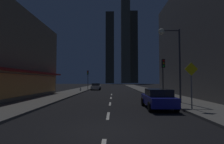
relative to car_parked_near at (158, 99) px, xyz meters
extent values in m
cube|color=black|center=(-3.60, 26.18, -0.79)|extent=(78.00, 136.00, 0.10)
cube|color=#605E59|center=(3.40, 26.18, -0.67)|extent=(4.00, 76.00, 0.15)
cube|color=#605E59|center=(-10.60, 26.18, -0.67)|extent=(4.00, 76.00, 0.15)
cube|color=silver|center=(-3.60, -2.62, -0.73)|extent=(0.16, 2.20, 0.01)
cube|color=silver|center=(-3.60, 2.58, -0.73)|extent=(0.16, 2.20, 0.01)
cube|color=silver|center=(-3.60, 7.78, -0.73)|extent=(0.16, 2.20, 0.01)
cube|color=silver|center=(-3.60, 12.98, -0.73)|extent=(0.16, 2.20, 0.01)
cube|color=#D88C3F|center=(-12.60, 5.60, 0.86)|extent=(0.10, 17.95, 2.20)
cube|color=maroon|center=(-12.20, 5.60, 2.26)|extent=(0.90, 18.55, 0.20)
cube|color=slate|center=(10.90, 10.18, 6.66)|extent=(11.00, 20.00, 14.79)
cube|color=#333026|center=(-6.16, 117.48, 26.05)|extent=(6.26, 6.05, 53.58)
cube|color=#474435|center=(5.62, 117.62, 35.73)|extent=(6.48, 8.54, 72.93)
cube|color=#343227|center=(11.76, 128.24, 28.46)|extent=(8.63, 6.61, 58.40)
cube|color=navy|center=(0.00, 0.05, -0.13)|extent=(1.80, 4.20, 0.65)
cube|color=black|center=(0.00, -0.15, 0.43)|extent=(1.64, 2.00, 0.55)
cylinder|color=black|center=(-0.88, 1.45, -0.40)|extent=(0.22, 0.68, 0.68)
cylinder|color=black|center=(0.88, 1.45, -0.40)|extent=(0.22, 0.68, 0.68)
cylinder|color=black|center=(-0.88, -1.35, -0.40)|extent=(0.22, 0.68, 0.68)
cylinder|color=black|center=(0.88, -1.35, -0.40)|extent=(0.22, 0.68, 0.68)
sphere|color=white|center=(-0.55, 2.10, -0.08)|extent=(0.18, 0.18, 0.18)
sphere|color=white|center=(0.55, 2.10, -0.08)|extent=(0.18, 0.18, 0.18)
cube|color=silver|center=(-7.20, 25.70, -0.13)|extent=(1.80, 4.20, 0.65)
cube|color=black|center=(-7.20, 25.50, 0.43)|extent=(1.64, 2.00, 0.55)
cylinder|color=black|center=(-8.08, 27.10, -0.40)|extent=(0.22, 0.68, 0.68)
cylinder|color=black|center=(-6.32, 27.10, -0.40)|extent=(0.22, 0.68, 0.68)
cylinder|color=black|center=(-8.08, 24.30, -0.40)|extent=(0.22, 0.68, 0.68)
cylinder|color=black|center=(-6.32, 24.30, -0.40)|extent=(0.22, 0.68, 0.68)
sphere|color=white|center=(-7.75, 27.75, -0.08)|extent=(0.18, 0.18, 0.18)
sphere|color=white|center=(-6.65, 27.75, -0.08)|extent=(0.18, 0.18, 0.18)
cylinder|color=#B2B2B2|center=(-9.50, 19.70, -0.32)|extent=(0.22, 0.22, 0.55)
sphere|color=#B2B2B2|center=(-9.50, 19.70, -0.04)|extent=(0.21, 0.21, 0.21)
cylinder|color=#B2B2B2|center=(-9.50, 19.70, -0.56)|extent=(0.30, 0.30, 0.06)
cylinder|color=#B2B2B2|center=(-9.66, 19.70, -0.29)|extent=(0.10, 0.10, 0.10)
cylinder|color=#B2B2B2|center=(-9.34, 19.70, -0.29)|extent=(0.10, 0.10, 0.10)
cylinder|color=#2D2D2D|center=(1.90, 5.39, 1.51)|extent=(0.12, 0.12, 4.20)
cube|color=black|center=(1.90, 5.19, 3.11)|extent=(0.32, 0.24, 0.90)
sphere|color=red|center=(1.90, 5.06, 3.39)|extent=(0.18, 0.18, 0.18)
sphere|color=#F2B20C|center=(1.90, 5.06, 3.11)|extent=(0.18, 0.18, 0.18)
sphere|color=#19D833|center=(1.90, 5.06, 2.83)|extent=(0.18, 0.18, 0.18)
cylinder|color=#2D2D2D|center=(-9.10, 26.28, 1.51)|extent=(0.12, 0.12, 4.20)
cube|color=black|center=(-9.10, 26.08, 3.11)|extent=(0.32, 0.24, 0.90)
sphere|color=red|center=(-9.10, 25.95, 3.39)|extent=(0.18, 0.18, 0.18)
sphere|color=#F2B20C|center=(-9.10, 25.95, 3.11)|extent=(0.18, 0.18, 0.18)
sphere|color=#19D833|center=(-9.10, 25.95, 2.83)|extent=(0.18, 0.18, 0.18)
cylinder|color=#38383D|center=(2.60, 2.50, 2.66)|extent=(0.16, 0.16, 6.50)
cylinder|color=#38383D|center=(1.80, 2.50, 5.81)|extent=(1.60, 0.12, 0.12)
sphere|color=#FCF7CC|center=(1.00, 2.50, 5.71)|extent=(0.56, 0.56, 0.56)
cylinder|color=slate|center=(2.00, -1.07, 0.61)|extent=(0.08, 0.08, 2.40)
cube|color=yellow|center=(2.00, -1.10, 2.11)|extent=(0.91, 0.03, 0.91)
camera|label=1|loc=(-3.27, -12.97, 1.33)|focal=28.00mm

